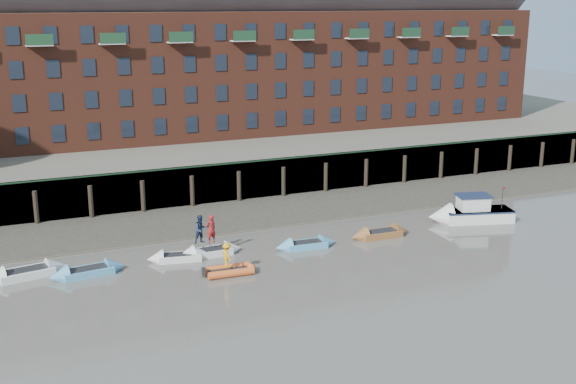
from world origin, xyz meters
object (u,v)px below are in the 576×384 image
person_rower_b (201,229)px  rowboat_6 (380,234)px  rowboat_4 (306,245)px  rib_tender (231,270)px  rowboat_1 (88,272)px  rowboat_3 (210,252)px  rowboat_2 (180,257)px  motor_launch (464,213)px  person_rib_crew (227,255)px  person_rower_a (211,229)px  rowboat_0 (26,273)px

person_rower_b → rowboat_6: bearing=-14.4°
rowboat_4 → rib_tender: rowboat_4 is taller
rowboat_1 → person_rower_b: bearing=-1.1°
rowboat_3 → person_rower_b: person_rower_b is taller
rowboat_2 → rowboat_3: (2.06, 0.11, 0.01)m
motor_launch → rowboat_3: bearing=14.5°
rib_tender → rowboat_6: bearing=15.3°
rowboat_1 → rowboat_4: (14.33, -0.62, -0.02)m
person_rib_crew → person_rower_b: bearing=0.9°
rowboat_6 → person_rower_a: 12.28m
rowboat_2 → rowboat_4: 8.54m
person_rower_a → rowboat_1: bearing=-9.7°
person_rower_a → person_rib_crew: (-0.18, -3.79, -0.52)m
rowboat_0 → person_rower_a: (11.48, -0.68, 1.55)m
rowboat_6 → person_rib_crew: size_ratio=2.96×
rowboat_0 → rowboat_4: 17.88m
rib_tender → rowboat_3: bearing=96.2°
rowboat_3 → person_rower_a: 1.58m
person_rower_b → person_rib_crew: person_rower_b is taller
rowboat_1 → person_rower_b: (7.40, 0.69, 1.56)m
rowboat_3 → person_rower_a: size_ratio=2.36×
rowboat_4 → person_rower_b: size_ratio=2.33×
rowboat_0 → rowboat_6: (23.62, -1.77, -0.02)m
motor_launch → rowboat_0: bearing=13.7°
rowboat_0 → rowboat_6: bearing=-14.4°
rowboat_2 → rib_tender: 4.24m
rowboat_0 → rowboat_1: (3.46, -1.18, -0.02)m
rib_tender → person_rower_a: size_ratio=1.66×
rowboat_0 → rowboat_1: rowboat_0 is taller
motor_launch → person_rib_crew: motor_launch is taller
person_rower_a → person_rib_crew: person_rower_a is taller
person_rower_b → rowboat_0: bearing=168.8°
rowboat_3 → motor_launch: 19.94m
motor_launch → person_rower_b: size_ratio=3.58×
rowboat_2 → rowboat_4: bearing=3.4°
rowboat_2 → person_rib_crew: bearing=-51.4°
rowboat_0 → person_rower_b: person_rower_b is taller
rowboat_2 → rowboat_3: bearing=13.3°
rowboat_2 → rowboat_3: rowboat_3 is taller
rowboat_2 → motor_launch: 21.99m
rowboat_1 → person_rib_crew: bearing=-29.3°
rowboat_4 → motor_launch: (13.51, 0.74, 0.45)m
rowboat_0 → rowboat_4: rowboat_0 is taller
rowboat_1 → person_rib_crew: size_ratio=3.07×
rib_tender → rowboat_0: bearing=162.3°
person_rib_crew → rib_tender: bearing=-76.8°
rowboat_3 → motor_launch: (19.93, -0.38, 0.45)m
rowboat_0 → motor_launch: bearing=-12.1°
rowboat_0 → motor_launch: (31.30, -1.07, 0.42)m
rowboat_0 → rowboat_1: bearing=-29.0°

